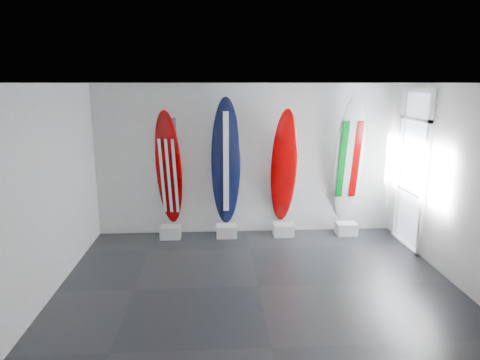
{
  "coord_description": "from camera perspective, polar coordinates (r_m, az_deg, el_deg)",
  "views": [
    {
      "loc": [
        -0.61,
        -5.91,
        2.99
      ],
      "look_at": [
        -0.2,
        1.4,
        1.34
      ],
      "focal_mm": 31.97,
      "sensor_mm": 36.0,
      "label": 1
    }
  ],
  "objects": [
    {
      "name": "glass_door",
      "position": [
        8.43,
        21.97,
        1.07
      ],
      "size": [
        0.12,
        1.16,
        2.85
      ],
      "primitive_type": null,
      "color": "white",
      "rests_on": "floor"
    },
    {
      "name": "display_block_usa",
      "position": [
        8.64,
        -9.25,
        -6.87
      ],
      "size": [
        0.4,
        0.3,
        0.24
      ],
      "primitive_type": "cube",
      "color": "white",
      "rests_on": "floor"
    },
    {
      "name": "floor",
      "position": [
        6.66,
        2.45,
        -14.0
      ],
      "size": [
        6.0,
        6.0,
        0.0
      ],
      "primitive_type": "plane",
      "color": "black",
      "rests_on": "ground"
    },
    {
      "name": "ceiling",
      "position": [
        5.95,
        2.72,
        12.78
      ],
      "size": [
        6.0,
        6.0,
        0.0
      ],
      "primitive_type": "plane",
      "rotation": [
        3.14,
        0.0,
        0.0
      ],
      "color": "white",
      "rests_on": "wall_back"
    },
    {
      "name": "wall_outlet",
      "position": [
        8.99,
        -14.96,
        -4.82
      ],
      "size": [
        0.09,
        0.02,
        0.13
      ],
      "primitive_type": "cube",
      "color": "silver",
      "rests_on": "wall_back"
    },
    {
      "name": "balcony",
      "position": [
        9.28,
        28.97,
        -4.5
      ],
      "size": [
        2.8,
        2.2,
        1.2
      ],
      "primitive_type": null,
      "color": "slate",
      "rests_on": "ground"
    },
    {
      "name": "display_block_swiss",
      "position": [
        8.69,
        5.82,
        -6.64
      ],
      "size": [
        0.4,
        0.3,
        0.24
      ],
      "primitive_type": "cube",
      "color": "white",
      "rests_on": "floor"
    },
    {
      "name": "surfboard_swiss",
      "position": [
        8.46,
        5.91,
        1.74
      ],
      "size": [
        0.56,
        0.49,
        2.32
      ],
      "primitive_type": "ellipsoid",
      "rotation": [
        0.16,
        0.0,
        0.08
      ],
      "color": "#850101",
      "rests_on": "display_block_swiss"
    },
    {
      "name": "surfboard_navy",
      "position": [
        8.33,
        -1.89,
        2.4
      ],
      "size": [
        0.58,
        0.21,
        2.52
      ],
      "primitive_type": "ellipsoid",
      "rotation": [
        0.04,
        0.0,
        0.05
      ],
      "color": "black",
      "rests_on": "display_block_navy"
    },
    {
      "name": "wall_front",
      "position": [
        3.78,
        6.47,
        -10.64
      ],
      "size": [
        6.0,
        0.0,
        6.0
      ],
      "primitive_type": "plane",
      "rotation": [
        -1.57,
        0.0,
        0.0
      ],
      "color": "silver",
      "rests_on": "ground"
    },
    {
      "name": "display_block_navy",
      "position": [
        8.59,
        -1.8,
        -6.82
      ],
      "size": [
        0.4,
        0.3,
        0.24
      ],
      "primitive_type": "cube",
      "color": "white",
      "rests_on": "floor"
    },
    {
      "name": "wall_left",
      "position": [
        6.55,
        -24.55,
        -1.62
      ],
      "size": [
        0.0,
        5.0,
        5.0
      ],
      "primitive_type": "plane",
      "rotation": [
        1.57,
        0.0,
        1.57
      ],
      "color": "silver",
      "rests_on": "ground"
    },
    {
      "name": "surfboard_italy",
      "position": [
        8.73,
        14.3,
        2.58
      ],
      "size": [
        0.6,
        0.55,
        2.56
      ],
      "primitive_type": "ellipsoid",
      "rotation": [
        0.17,
        0.0,
        0.03
      ],
      "color": "white",
      "rests_on": "display_block_italy"
    },
    {
      "name": "surfboard_usa",
      "position": [
        8.4,
        -9.49,
        1.5
      ],
      "size": [
        0.6,
        0.51,
        2.3
      ],
      "primitive_type": "ellipsoid",
      "rotation": [
        0.15,
        0.0,
        -0.21
      ],
      "color": "#850101",
      "rests_on": "display_block_usa"
    },
    {
      "name": "display_block_italy",
      "position": [
        8.98,
        14.0,
        -6.32
      ],
      "size": [
        0.4,
        0.3,
        0.24
      ],
      "primitive_type": "cube",
      "color": "white",
      "rests_on": "floor"
    },
    {
      "name": "wall_back",
      "position": [
        8.57,
        0.89,
        2.69
      ],
      "size": [
        6.0,
        0.0,
        6.0
      ],
      "primitive_type": "plane",
      "rotation": [
        1.57,
        0.0,
        0.0
      ],
      "color": "silver",
      "rests_on": "ground"
    },
    {
      "name": "wall_right",
      "position": [
        7.09,
        27.48,
        -0.89
      ],
      "size": [
        0.0,
        5.0,
        5.0
      ],
      "primitive_type": "plane",
      "rotation": [
        1.57,
        0.0,
        -1.57
      ],
      "color": "silver",
      "rests_on": "ground"
    }
  ]
}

